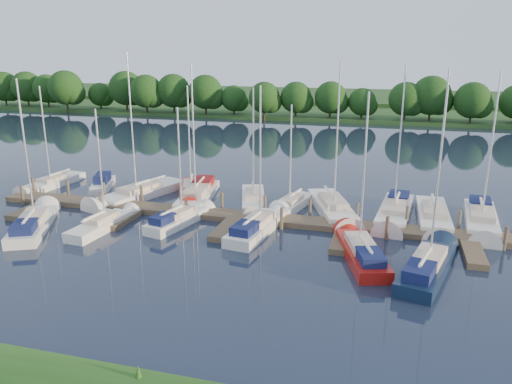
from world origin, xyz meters
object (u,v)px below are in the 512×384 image
(motorboat, at_px, (103,185))
(sailboat_s_2, at_px, (179,220))
(sailboat_n_0, at_px, (52,184))
(dock, at_px, (235,219))
(sailboat_n_5, at_px, (253,201))

(motorboat, distance_m, sailboat_s_2, 12.88)
(sailboat_n_0, bearing_deg, motorboat, -167.15)
(dock, xyz_separation_m, motorboat, (-14.47, 5.49, 0.14))
(dock, relative_size, sailboat_n_5, 4.10)
(motorboat, bearing_deg, dock, 138.20)
(dock, distance_m, motorboat, 15.47)
(motorboat, distance_m, sailboat_n_5, 14.57)
(dock, xyz_separation_m, sailboat_s_2, (-3.77, -1.68, 0.13))
(dock, distance_m, sailboat_s_2, 4.13)
(motorboat, bearing_deg, sailboat_n_0, -13.25)
(sailboat_n_5, bearing_deg, sailboat_s_2, 41.83)
(dock, bearing_deg, sailboat_n_0, 165.94)
(sailboat_n_5, height_order, sailboat_s_2, sailboat_n_5)
(sailboat_n_5, bearing_deg, dock, 72.33)
(sailboat_n_0, height_order, motorboat, sailboat_n_0)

